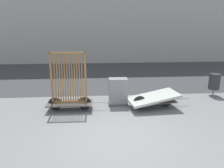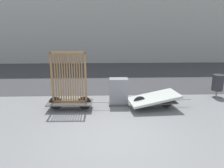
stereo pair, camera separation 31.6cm
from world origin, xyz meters
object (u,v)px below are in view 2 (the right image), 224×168
Objects in this scene: bike_cart_with_bedframe at (70,90)px; bike_cart_with_mattress at (154,99)px; utility_cabinet at (119,93)px; trash_bin at (218,83)px.

bike_cart_with_bedframe is 3.18m from bike_cart_with_mattress.
utility_cabinet is at bearing 14.88° from bike_cart_with_bedframe.
bike_cart_with_bedframe reaches higher than utility_cabinet.
utility_cabinet is 1.07× the size of trash_bin.
bike_cart_with_bedframe is 1.92m from utility_cabinet.
bike_cart_with_bedframe is 2.37× the size of trash_bin.
trash_bin is at bearing 10.81° from utility_cabinet.
utility_cabinet is at bearing -169.19° from trash_bin.
bike_cart_with_bedframe is at bearing -166.28° from utility_cabinet.
utility_cabinet is at bearing 153.02° from bike_cart_with_mattress.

